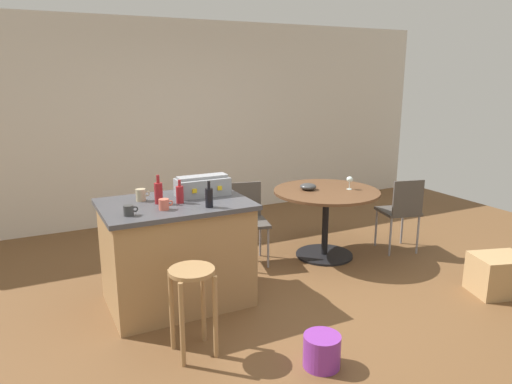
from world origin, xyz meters
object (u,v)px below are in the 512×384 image
(folding_chair_near, at_px, (247,217))
(folding_chair_far, at_px, (401,209))
(wine_glass, at_px, (350,180))
(plastic_bucket, at_px, (322,351))
(cardboard_box, at_px, (498,275))
(bottle_1, at_px, (159,193))
(cup_2, at_px, (164,204))
(serving_bowl, at_px, (308,187))
(bottle_0, at_px, (180,194))
(toolbox, at_px, (203,186))
(dining_table, at_px, (326,206))
(kitchen_island, at_px, (177,252))
(cup_0, at_px, (141,195))
(bottle_2, at_px, (209,197))
(cup_1, at_px, (129,210))
(wooden_stool, at_px, (192,293))

(folding_chair_near, height_order, folding_chair_far, folding_chair_far)
(wine_glass, distance_m, plastic_bucket, 2.32)
(wine_glass, relative_size, cardboard_box, 0.31)
(bottle_1, height_order, cup_2, bottle_1)
(folding_chair_near, distance_m, serving_bowl, 0.74)
(cardboard_box, bearing_deg, bottle_0, 157.23)
(folding_chair_near, xyz_separation_m, toolbox, (-0.67, -0.48, 0.51))
(bottle_0, bearing_deg, folding_chair_near, 34.34)
(dining_table, xyz_separation_m, cardboard_box, (0.90, -1.49, -0.40))
(kitchen_island, bearing_deg, folding_chair_far, 1.09)
(dining_table, height_order, cup_0, cup_0)
(dining_table, distance_m, plastic_bucket, 2.15)
(bottle_0, bearing_deg, cardboard_box, -22.77)
(bottle_2, height_order, cup_0, bottle_2)
(cup_0, bearing_deg, serving_bowl, 8.25)
(folding_chair_far, height_order, cup_0, cup_0)
(cup_1, xyz_separation_m, plastic_bucket, (1.03, -1.16, -0.85))
(wooden_stool, height_order, bottle_2, bottle_2)
(serving_bowl, bearing_deg, dining_table, -34.06)
(folding_chair_near, relative_size, bottle_0, 4.27)
(cup_2, relative_size, serving_bowl, 0.66)
(bottle_1, bearing_deg, plastic_bucket, -62.68)
(toolbox, height_order, cup_1, toolbox)
(serving_bowl, bearing_deg, wine_glass, -24.18)
(toolbox, relative_size, plastic_bucket, 1.80)
(cup_1, relative_size, serving_bowl, 0.64)
(folding_chair_far, relative_size, toolbox, 1.83)
(dining_table, relative_size, wine_glass, 8.02)
(cup_0, distance_m, cardboard_box, 3.33)
(bottle_1, bearing_deg, bottle_0, -19.92)
(cup_1, distance_m, cup_2, 0.29)
(toolbox, bearing_deg, folding_chair_near, 35.46)
(kitchen_island, bearing_deg, cardboard_box, -23.43)
(folding_chair_near, distance_m, toolbox, 0.97)
(kitchen_island, distance_m, wine_glass, 2.10)
(folding_chair_near, distance_m, bottle_0, 1.23)
(bottle_0, relative_size, cup_2, 1.69)
(cardboard_box, bearing_deg, plastic_bucket, -173.97)
(cup_0, relative_size, cardboard_box, 0.26)
(cup_2, relative_size, cardboard_box, 0.25)
(wooden_stool, bearing_deg, bottle_1, 89.06)
(bottle_1, distance_m, cup_1, 0.39)
(toolbox, relative_size, cardboard_box, 1.01)
(bottle_2, height_order, cup_2, bottle_2)
(bottle_1, distance_m, bottle_2, 0.45)
(kitchen_island, xyz_separation_m, folding_chair_near, (0.97, 0.59, 0.04))
(plastic_bucket, bearing_deg, cup_2, 121.57)
(bottle_0, xyz_separation_m, serving_bowl, (1.60, 0.49, -0.21))
(toolbox, relative_size, bottle_2, 2.14)
(cup_1, relative_size, cardboard_box, 0.24)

